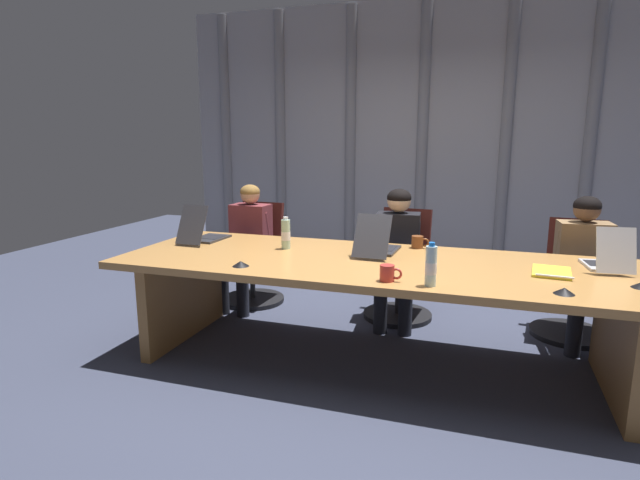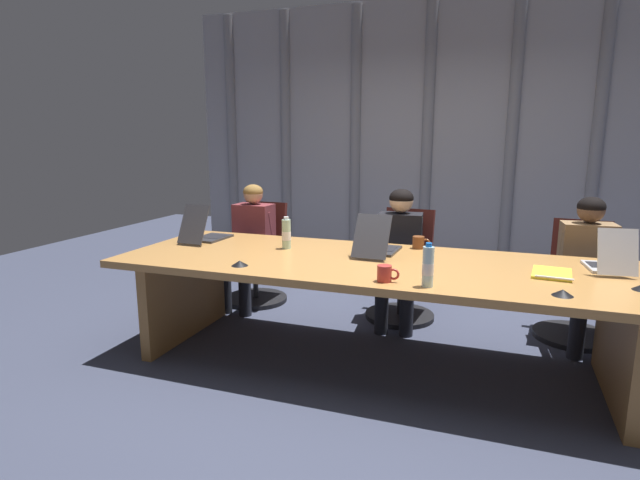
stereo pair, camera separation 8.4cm
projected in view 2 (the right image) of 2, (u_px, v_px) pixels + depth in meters
name	position (u px, v px, depth m)	size (l,w,h in m)	color
ground_plane	(371.00, 363.00, 3.57)	(11.01, 11.01, 0.00)	#383D51
conference_table	(372.00, 282.00, 3.45)	(3.51, 1.22, 0.74)	#B77F42
curtain_backdrop	(428.00, 143.00, 5.54)	(5.51, 0.17, 3.01)	#9999A0
laptop_left_end	(206.00, 234.00, 4.08)	(0.24, 0.48, 0.31)	#2D2D33
laptop_left_mid	(378.00, 246.00, 3.63)	(0.27, 0.51, 0.30)	#2D2D33
laptop_center	(609.00, 263.00, 3.15)	(0.26, 0.41, 0.29)	#BCBCC1
office_chair_left_end	(258.00, 265.00, 4.90)	(0.60, 0.60, 0.94)	#511E19
office_chair_left_mid	(402.00, 278.00, 4.44)	(0.60, 0.60, 0.94)	#511E19
office_chair_center	(577.00, 295.00, 3.98)	(0.60, 0.60, 0.92)	#511E19
person_left_end	(250.00, 239.00, 4.69)	(0.37, 0.55, 1.14)	brown
person_left_mid	(399.00, 248.00, 4.23)	(0.41, 0.57, 1.14)	black
person_center	(589.00, 263.00, 3.77)	(0.42, 0.57, 1.13)	olive
water_bottle_primary	(428.00, 267.00, 2.81)	(0.06, 0.06, 0.25)	silver
water_bottle_secondary	(286.00, 234.00, 3.78)	(0.07, 0.07, 0.24)	#ADD1B2
coffee_mug_near	(419.00, 242.00, 3.80)	(0.13, 0.09, 0.09)	brown
coffee_mug_far	(385.00, 274.00, 2.93)	(0.13, 0.09, 0.10)	#B2332D
conference_mic_left_side	(563.00, 293.00, 2.67)	(0.11, 0.11, 0.04)	black
conference_mic_middle	(240.00, 263.00, 3.29)	(0.11, 0.11, 0.04)	black
spiral_notepad	(552.00, 274.00, 3.08)	(0.25, 0.33, 0.03)	yellow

